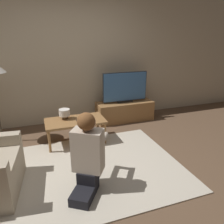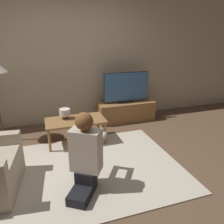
# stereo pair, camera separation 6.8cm
# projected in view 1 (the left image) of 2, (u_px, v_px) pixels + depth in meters

# --- Properties ---
(ground_plane) EXTENTS (10.00, 10.00, 0.00)m
(ground_plane) POSITION_uv_depth(u_px,v_px,m) (93.00, 169.00, 2.99)
(ground_plane) COLOR brown
(wall_back) EXTENTS (10.00, 0.06, 2.60)m
(wall_back) POSITION_uv_depth(u_px,v_px,m) (66.00, 58.00, 4.27)
(wall_back) COLOR beige
(wall_back) RESTS_ON ground_plane
(rug) EXTENTS (2.39, 1.89, 0.02)m
(rug) POSITION_uv_depth(u_px,v_px,m) (93.00, 168.00, 2.99)
(rug) COLOR beige
(rug) RESTS_ON ground_plane
(tv_stand) EXTENTS (1.19, 0.43, 0.41)m
(tv_stand) POSITION_uv_depth(u_px,v_px,m) (125.00, 111.00, 4.65)
(tv_stand) COLOR olive
(tv_stand) RESTS_ON ground_plane
(tv) EXTENTS (0.96, 0.08, 0.63)m
(tv) POSITION_uv_depth(u_px,v_px,m) (125.00, 87.00, 4.48)
(tv) COLOR black
(tv) RESTS_ON tv_stand
(coffee_table) EXTENTS (0.97, 0.52, 0.41)m
(coffee_table) POSITION_uv_depth(u_px,v_px,m) (75.00, 122.00, 3.61)
(coffee_table) COLOR olive
(coffee_table) RESTS_ON ground_plane
(person_kneeling) EXTENTS (0.62, 0.77, 0.95)m
(person_kneeling) POSITION_uv_depth(u_px,v_px,m) (88.00, 153.00, 2.44)
(person_kneeling) COLOR black
(person_kneeling) RESTS_ON rug
(table_lamp) EXTENTS (0.18, 0.18, 0.17)m
(table_lamp) POSITION_uv_depth(u_px,v_px,m) (64.00, 113.00, 3.61)
(table_lamp) COLOR #4C3823
(table_lamp) RESTS_ON coffee_table
(remote) EXTENTS (0.04, 0.15, 0.02)m
(remote) POSITION_uv_depth(u_px,v_px,m) (78.00, 121.00, 3.51)
(remote) COLOR black
(remote) RESTS_ON coffee_table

